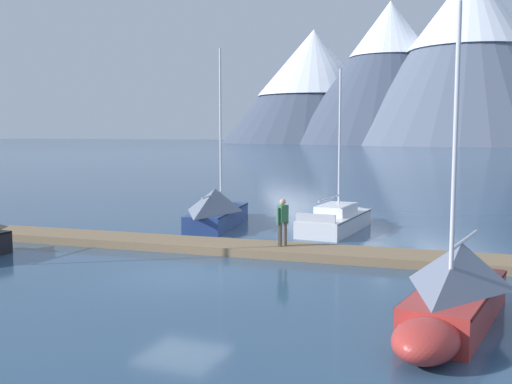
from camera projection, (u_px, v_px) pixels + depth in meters
name	position (u px, v px, depth m)	size (l,w,h in m)	color
ground_plane	(182.00, 276.00, 17.92)	(700.00, 700.00, 0.00)	#2D4C6B
mountain_west_summit	(314.00, 82.00, 263.35)	(81.68, 81.68, 50.00)	#424C60
mountain_central_massif	(389.00, 70.00, 237.95)	(79.66, 79.66, 56.86)	#424C60
mountain_shoulder_ridge	(470.00, 52.00, 218.90)	(92.20, 92.20, 65.33)	slate
dock	(235.00, 248.00, 21.59)	(21.91, 3.52, 0.30)	#846B4C
sailboat_second_berth	(218.00, 208.00, 27.60)	(2.79, 7.08, 8.22)	navy
sailboat_mid_dock_port	(339.00, 219.00, 26.65)	(2.15, 6.87, 7.12)	silver
sailboat_mid_dock_starboard	(455.00, 289.00, 13.21)	(2.31, 6.02, 7.02)	#B2332D
person_on_dock	(283.00, 219.00, 21.00)	(0.35, 0.55, 1.69)	brown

